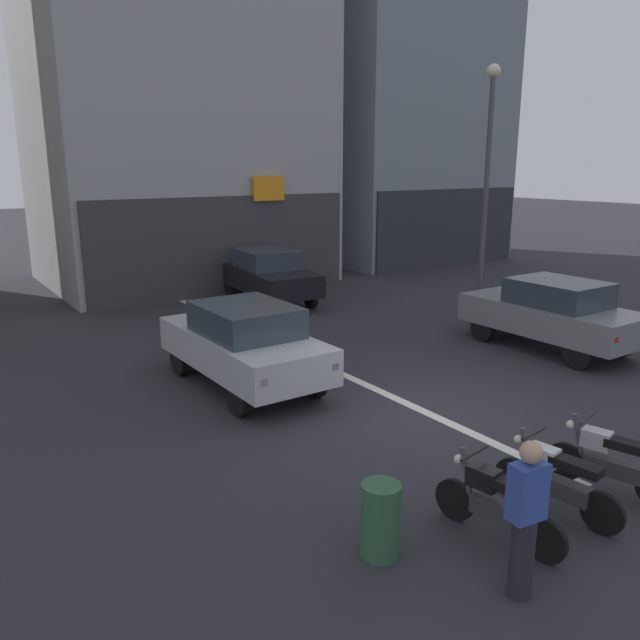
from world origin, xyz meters
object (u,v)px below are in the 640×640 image
motorcycle_black_row_leftmost (497,503)px  trash_bin (380,520)px  car_black_down_street (268,274)px  motorcycle_white_row_left_mid (556,479)px  car_grey_parked_kerbside (552,312)px  person_by_motorcycles (525,519)px  street_lamp (487,168)px  car_silver_crossing_near (244,342)px  motorcycle_silver_row_centre (610,460)px

motorcycle_black_row_leftmost → trash_bin: size_ratio=1.95×
car_black_down_street → motorcycle_white_row_left_mid: bearing=-103.9°
car_grey_parked_kerbside → person_by_motorcycles: size_ratio=2.46×
car_black_down_street → person_by_motorcycles: bearing=-109.5°
motorcycle_black_row_leftmost → trash_bin: bearing=158.3°
street_lamp → person_by_motorcycles: (-8.67, -8.29, -3.24)m
car_silver_crossing_near → motorcycle_white_row_left_mid: bearing=-80.6°
car_black_down_street → motorcycle_black_row_leftmost: 13.15m
street_lamp → person_by_motorcycles: size_ratio=4.02×
motorcycle_silver_row_centre → trash_bin: bearing=169.1°
car_grey_parked_kerbside → person_by_motorcycles: 9.18m
person_by_motorcycles → car_black_down_street: bearing=70.5°
street_lamp → car_silver_crossing_near: bearing=-170.6°
motorcycle_black_row_leftmost → motorcycle_white_row_left_mid: size_ratio=1.00×
trash_bin → car_grey_parked_kerbside: bearing=24.9°
person_by_motorcycles → motorcycle_black_row_leftmost: bearing=54.4°
car_silver_crossing_near → street_lamp: 8.82m
street_lamp → motorcycle_black_row_leftmost: bearing=-137.2°
motorcycle_silver_row_centre → trash_bin: size_ratio=1.92×
car_silver_crossing_near → person_by_motorcycles: size_ratio=2.46×
car_grey_parked_kerbside → car_black_down_street: size_ratio=0.97×
car_grey_parked_kerbside → car_silver_crossing_near: bearing=165.8°
person_by_motorcycles → car_grey_parked_kerbside: bearing=34.2°
car_black_down_street → person_by_motorcycles: size_ratio=2.54×
street_lamp → motorcycle_white_row_left_mid: 10.96m
car_grey_parked_kerbside → trash_bin: size_ratio=4.84×
motorcycle_white_row_left_mid → person_by_motorcycles: size_ratio=1.00×
motorcycle_black_row_leftmost → trash_bin: (-1.29, 0.51, -0.03)m
car_black_down_street → motorcycle_silver_row_centre: bearing=-99.4°
car_silver_crossing_near → car_black_down_street: 7.56m
street_lamp → person_by_motorcycles: 12.42m
street_lamp → motorcycle_white_row_left_mid: (-7.08, -7.54, -3.63)m
car_grey_parked_kerbside → motorcycle_white_row_left_mid: (-6.00, -4.42, -0.43)m
car_grey_parked_kerbside → street_lamp: bearing=71.0°
trash_bin → motorcycle_black_row_leftmost: bearing=-21.7°
car_grey_parked_kerbside → motorcycle_silver_row_centre: car_grey_parked_kerbside is taller
car_silver_crossing_near → car_black_down_street: (4.13, 6.33, 0.00)m
car_silver_crossing_near → person_by_motorcycles: (-0.56, -6.94, -0.03)m
car_grey_parked_kerbside → motorcycle_silver_row_centre: size_ratio=2.52×
car_silver_crossing_near → person_by_motorcycles: bearing=-94.6°
motorcycle_white_row_left_mid → motorcycle_silver_row_centre: 1.02m
person_by_motorcycles → trash_bin: size_ratio=1.96×
car_black_down_street → trash_bin: (-5.41, -11.97, -0.46)m
motorcycle_white_row_left_mid → motorcycle_silver_row_centre: same height
car_grey_parked_kerbside → motorcycle_black_row_leftmost: 8.29m
street_lamp → motorcycle_black_row_leftmost: street_lamp is taller
car_grey_parked_kerbside → motorcycle_white_row_left_mid: 7.47m
car_black_down_street → person_by_motorcycles: (-4.69, -13.27, -0.03)m
motorcycle_black_row_leftmost → motorcycle_silver_row_centre: same height
car_silver_crossing_near → motorcycle_white_row_left_mid: size_ratio=2.47×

